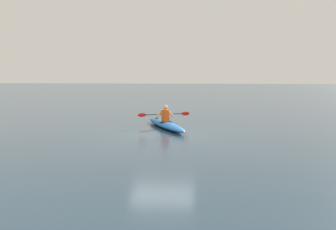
{
  "coord_description": "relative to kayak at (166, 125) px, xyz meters",
  "views": [
    {
      "loc": [
        -1.61,
        15.64,
        2.46
      ],
      "look_at": [
        -0.22,
        0.04,
        0.82
      ],
      "focal_mm": 42.77,
      "sensor_mm": 36.0,
      "label": 1
    }
  ],
  "objects": [
    {
      "name": "ground_plane",
      "position": [
        -0.09,
        2.21,
        -0.15
      ],
      "size": [
        160.0,
        160.0,
        0.0
      ],
      "primitive_type": "plane",
      "color": "#233847"
    },
    {
      "name": "kayak",
      "position": [
        0.0,
        0.0,
        0.0
      ],
      "size": [
        2.46,
        4.67,
        0.3
      ],
      "color": "#1959A5",
      "rests_on": "ground"
    },
    {
      "name": "kayaker",
      "position": [
        0.02,
        -0.04,
        0.46
      ],
      "size": [
        2.3,
        1.0,
        0.74
      ],
      "color": "#E04C14",
      "rests_on": "kayak"
    }
  ]
}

